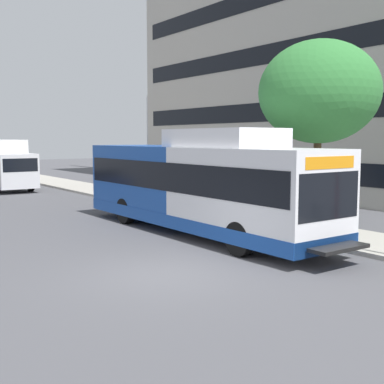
# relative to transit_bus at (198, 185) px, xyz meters

# --- Properties ---
(ground_plane) EXTENTS (120.00, 120.00, 0.00)m
(ground_plane) POSITION_rel_transit_bus_xyz_m (-3.84, 4.06, -1.70)
(ground_plane) COLOR #4C4C51
(sidewalk_curb) EXTENTS (3.00, 56.00, 0.14)m
(sidewalk_curb) POSITION_rel_transit_bus_xyz_m (3.16, 2.06, -1.63)
(sidewalk_curb) COLOR #A8A399
(sidewalk_curb) RESTS_ON ground
(transit_bus) EXTENTS (2.58, 12.25, 3.65)m
(transit_bus) POSITION_rel_transit_bus_xyz_m (0.00, 0.00, 0.00)
(transit_bus) COLOR white
(transit_bus) RESTS_ON ground
(street_tree_near_stop) EXTENTS (4.34, 4.34, 6.70)m
(street_tree_near_stop) POSITION_rel_transit_bus_xyz_m (3.99, -1.92, 3.28)
(street_tree_near_stop) COLOR #4C3823
(street_tree_near_stop) RESTS_ON sidewalk_curb
(box_truck_background) EXTENTS (2.32, 7.01, 3.25)m
(box_truck_background) POSITION_rel_transit_bus_xyz_m (-1.24, 19.77, 0.04)
(box_truck_background) COLOR silver
(box_truck_background) RESTS_ON ground
(lattice_comm_tower) EXTENTS (1.10, 1.10, 31.65)m
(lattice_comm_tower) POSITION_rel_transit_bus_xyz_m (14.53, 26.83, 8.90)
(lattice_comm_tower) COLOR #B7B7BC
(lattice_comm_tower) RESTS_ON ground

